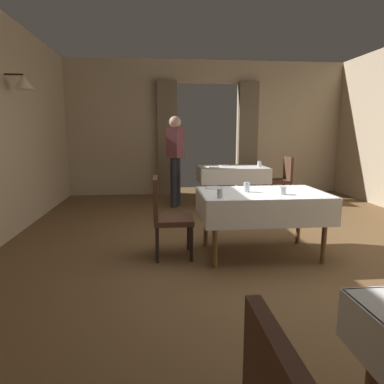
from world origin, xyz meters
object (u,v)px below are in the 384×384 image
dining_table_far (232,172)px  glass_mid_c (247,187)px  plate_mid_d (214,188)px  plate_far_b (214,167)px  person_waiter_by_doorway (175,154)px  dining_table_mid (262,200)px  glass_mid_b (282,191)px  chair_far_right (282,177)px  glass_mid_a (220,194)px  plate_far_c (223,165)px  glass_far_a (259,164)px  chair_mid_left (166,213)px

dining_table_far → glass_mid_c: size_ratio=12.11×
plate_mid_d → plate_far_b: same height
glass_mid_c → dining_table_far: bearing=81.0°
plate_far_b → person_waiter_by_doorway: 0.79m
dining_table_mid → glass_mid_b: glass_mid_b is taller
dining_table_mid → person_waiter_by_doorway: 2.88m
chair_far_right → person_waiter_by_doorway: person_waiter_by_doorway is taller
dining_table_mid → glass_mid_a: glass_mid_a is taller
glass_mid_c → person_waiter_by_doorway: (-0.68, 2.70, 0.22)m
dining_table_mid → chair_far_right: bearing=65.6°
glass_mid_a → plate_far_c: size_ratio=0.39×
glass_far_a → person_waiter_by_doorway: 1.66m
dining_table_far → plate_far_c: size_ratio=5.68×
chair_far_right → glass_mid_a: size_ratio=9.97×
chair_mid_left → glass_mid_c: (0.93, -0.01, 0.29)m
plate_far_c → person_waiter_by_doorway: person_waiter_by_doorway is taller
chair_far_right → glass_mid_b: size_ratio=10.72×
glass_mid_c → plate_mid_d: (-0.33, 0.29, -0.05)m
glass_far_a → glass_mid_a: bearing=-113.7°
plate_far_b → person_waiter_by_doorway: size_ratio=0.13×
plate_mid_d → plate_far_c: same height
glass_far_a → glass_mid_b: bearing=-101.9°
chair_mid_left → person_waiter_by_doorway: (0.25, 2.69, 0.51)m
chair_far_right → plate_mid_d: (-1.84, -2.61, 0.24)m
chair_mid_left → plate_far_c: size_ratio=3.91×
glass_mid_b → glass_mid_c: (-0.35, 0.20, 0.01)m
dining_table_mid → person_waiter_by_doorway: size_ratio=0.84×
dining_table_far → glass_far_a: bearing=-12.6°
chair_far_right → glass_mid_b: chair_far_right is taller
person_waiter_by_doorway → chair_mid_left: bearing=-95.2°
chair_far_right → plate_mid_d: bearing=-125.1°
chair_mid_left → plate_far_b: size_ratio=4.16×
glass_mid_c → glass_far_a: (0.96, 2.71, 0.00)m
plate_far_b → person_waiter_by_doorway: bearing=-177.6°
glass_mid_c → plate_mid_d: 0.44m
dining_table_mid → plate_far_c: size_ratio=6.08×
dining_table_mid → glass_far_a: 2.85m
glass_mid_b → person_waiter_by_doorway: size_ratio=0.05×
plate_far_c → chair_mid_left: bearing=-112.1°
plate_mid_d → glass_far_a: 2.74m
chair_far_right → plate_far_c: (-1.19, 0.19, 0.24)m
chair_far_right → glass_mid_c: (-1.51, -2.91, 0.29)m
glass_mid_c → plate_far_c: 3.11m
dining_table_far → chair_mid_left: chair_mid_left is taller
chair_far_right → chair_mid_left: bearing=-130.1°
glass_mid_b → plate_mid_d: size_ratio=0.38×
chair_mid_left → plate_mid_d: chair_mid_left is taller
plate_mid_d → dining_table_far: bearing=72.9°
glass_mid_b → person_waiter_by_doorway: (-1.03, 2.90, 0.23)m
glass_mid_a → dining_table_mid: bearing=29.5°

